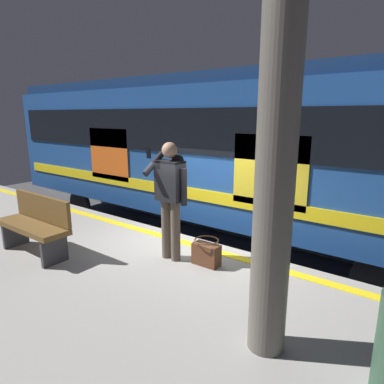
% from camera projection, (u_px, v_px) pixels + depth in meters
% --- Properties ---
extents(ground_plane, '(24.92, 24.92, 0.00)m').
position_uv_depth(ground_plane, '(199.00, 293.00, 6.01)').
color(ground_plane, '#3D3D3F').
extents(platform, '(15.50, 3.89, 1.05)m').
position_uv_depth(platform, '(114.00, 319.00, 4.37)').
color(platform, gray).
rests_on(platform, ground).
extents(safety_line, '(15.19, 0.16, 0.01)m').
position_uv_depth(safety_line, '(189.00, 244.00, 5.53)').
color(safety_line, yellow).
rests_on(safety_line, platform).
extents(track_rail_near, '(20.15, 0.08, 0.16)m').
position_uv_depth(track_rail_near, '(241.00, 259.00, 7.23)').
color(track_rail_near, slate).
rests_on(track_rail_near, ground).
extents(track_rail_far, '(20.15, 0.08, 0.16)m').
position_uv_depth(track_rail_far, '(269.00, 240.00, 8.35)').
color(track_rail_far, slate).
rests_on(track_rail_far, ground).
extents(train_carriage, '(12.02, 2.87, 3.82)m').
position_uv_depth(train_carriage, '(212.00, 145.00, 7.97)').
color(train_carriage, '#1E478C').
rests_on(train_carriage, ground).
extents(passenger, '(0.57, 0.55, 1.73)m').
position_uv_depth(passenger, '(171.00, 192.00, 4.75)').
color(passenger, brown).
rests_on(passenger, platform).
extents(handbag, '(0.40, 0.36, 0.38)m').
position_uv_depth(handbag, '(206.00, 253.00, 4.73)').
color(handbag, '#59331E').
rests_on(handbag, platform).
extents(station_column, '(0.34, 0.34, 3.43)m').
position_uv_depth(station_column, '(276.00, 164.00, 2.71)').
color(station_column, '#59544C').
rests_on(station_column, platform).
extents(bench, '(1.42, 0.44, 0.90)m').
position_uv_depth(bench, '(36.00, 223.00, 5.07)').
color(bench, brown).
rests_on(bench, platform).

